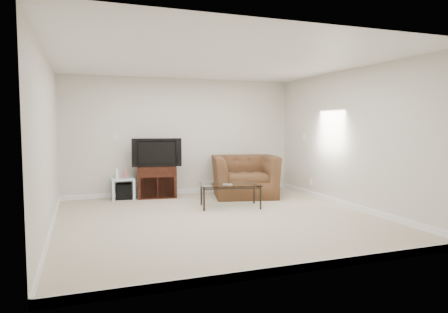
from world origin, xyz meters
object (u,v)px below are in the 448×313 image
object	(u,v)px
tv_stand	(157,181)
side_table	(123,189)
recliner	(245,169)
coffee_table	(230,196)
subwoofer	(124,191)
television	(157,152)

from	to	relation	value
tv_stand	side_table	world-z (taller)	tv_stand
side_table	recliner	world-z (taller)	recliner
side_table	coffee_table	size ratio (longest dim) A/B	0.41
recliner	subwoofer	bearing A→B (deg)	-179.59
subwoofer	recliner	size ratio (longest dim) A/B	0.23
subwoofer	coffee_table	bearing A→B (deg)	-40.76
side_table	subwoofer	xyz separation A→B (m)	(0.03, 0.02, -0.06)
tv_stand	side_table	xyz separation A→B (m)	(-0.70, 0.00, -0.11)
tv_stand	side_table	bearing A→B (deg)	-172.40
recliner	coffee_table	size ratio (longest dim) A/B	1.21
television	subwoofer	xyz separation A→B (m)	(-0.67, 0.05, -0.79)
television	recliner	size ratio (longest dim) A/B	0.71
tv_stand	recliner	size ratio (longest dim) A/B	0.59
tv_stand	side_table	size ratio (longest dim) A/B	1.75
coffee_table	recliner	bearing A→B (deg)	54.26
coffee_table	television	bearing A→B (deg)	126.51
television	coffee_table	xyz separation A→B (m)	(1.08, -1.46, -0.73)
television	recliner	world-z (taller)	television
subwoofer	tv_stand	bearing A→B (deg)	-1.57
tv_stand	recliner	xyz separation A→B (m)	(1.75, -0.54, 0.25)
coffee_table	side_table	bearing A→B (deg)	140.01
television	recliner	distance (m)	1.87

